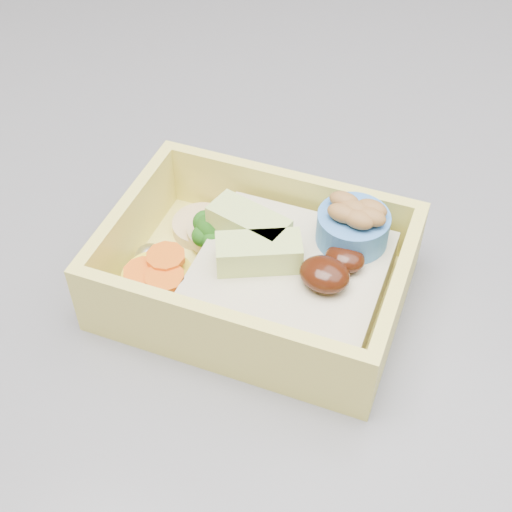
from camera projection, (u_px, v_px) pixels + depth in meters
The scene contains 1 object.
bento_box at pixel (265, 270), 0.41m from camera, with size 0.18×0.14×0.06m.
Camera 1 is at (-0.03, -0.41, 1.24)m, focal length 50.00 mm.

